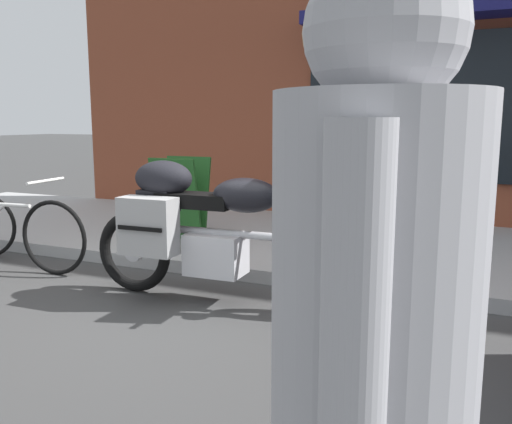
{
  "coord_description": "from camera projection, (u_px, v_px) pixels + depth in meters",
  "views": [
    {
      "loc": [
        2.06,
        -3.17,
        1.41
      ],
      "look_at": [
        0.38,
        0.66,
        0.7
      ],
      "focal_mm": 38.29,
      "sensor_mm": 36.0,
      "label": 1
    }
  ],
  "objects": [
    {
      "name": "ground_plane",
      "position": [
        170.0,
        319.0,
        3.92
      ],
      "size": [
        80.0,
        80.0,
        0.0
      ],
      "primitive_type": "plane",
      "color": "#393939"
    },
    {
      "name": "touring_motorcycle",
      "position": [
        205.0,
        225.0,
        4.18
      ],
      "size": [
        2.27,
        0.72,
        1.41
      ],
      "color": "black",
      "rests_on": "ground_plane"
    },
    {
      "name": "parked_bicycle",
      "position": [
        5.0,
        231.0,
        5.14
      ],
      "size": [
        1.78,
        0.48,
        0.94
      ],
      "color": "black",
      "rests_on": "ground_plane"
    },
    {
      "name": "sandwich_board_sign",
      "position": [
        181.0,
        198.0,
        5.94
      ],
      "size": [
        0.55,
        0.41,
        0.89
      ],
      "color": "#1E511E",
      "rests_on": "sidewalk_curb"
    },
    {
      "name": "pedestrian_walking",
      "position": [
        374.0,
        310.0,
        1.0
      ],
      "size": [
        0.41,
        0.56,
        1.7
      ],
      "color": "black",
      "rests_on": "ground_plane"
    }
  ]
}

